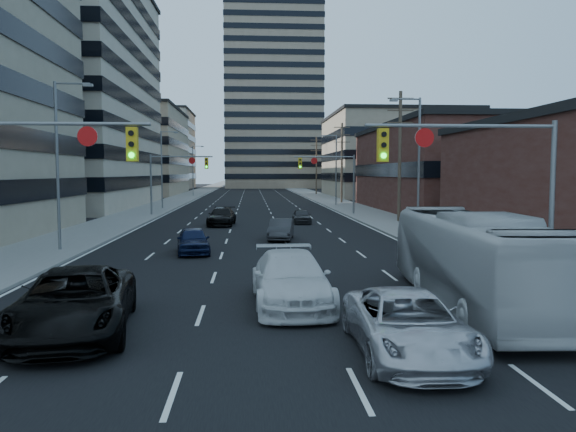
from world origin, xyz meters
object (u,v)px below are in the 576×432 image
Objects in this scene: black_pickup at (74,302)px; sedan_blue at (193,240)px; silver_suv at (408,324)px; transit_bus at (473,260)px; white_van at (291,279)px.

sedan_blue is (1.60, 14.66, -0.16)m from black_pickup.
black_pickup reaches higher than silver_suv.
transit_bus is 15.97m from sedan_blue.
white_van is at bearing 176.94° from transit_bus.
silver_suv is 18.17m from sedan_blue.
sedan_blue is at bearing 108.34° from white_van.
transit_bus is (5.68, -0.62, 0.66)m from white_van.
black_pickup is at bearing -155.91° from white_van.
sedan_blue is at bearing 131.88° from transit_bus.
white_van is 5.60m from silver_suv.
white_van reaches higher than sedan_blue.
sedan_blue is (-6.66, 16.90, -0.04)m from silver_suv.
transit_bus reaches higher than black_pickup.
white_van is at bearing 115.93° from silver_suv.
white_van is 12.58m from sedan_blue.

